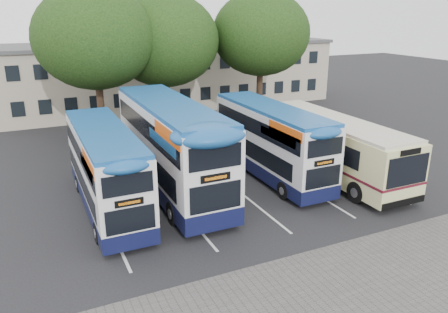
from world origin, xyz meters
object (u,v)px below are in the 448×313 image
tree_left (95,38)px  bus_dd_left (105,165)px  tree_right (261,34)px  lamp_post (260,58)px  tree_mid (165,40)px  bus_dd_mid (171,143)px  bus_dd_right (270,138)px  bus_single (330,143)px

tree_left → bus_dd_left: tree_left is taller
tree_left → tree_right: size_ratio=1.01×
lamp_post → tree_mid: bearing=-166.4°
tree_right → tree_left: bearing=-177.7°
bus_dd_mid → bus_dd_right: size_ratio=1.16×
tree_left → tree_mid: (5.28, 1.39, -0.38)m
bus_dd_mid → bus_single: bearing=-9.5°
tree_right → bus_dd_right: size_ratio=1.08×
tree_mid → bus_single: tree_mid is taller
lamp_post → bus_dd_left: lamp_post is taller
tree_left → bus_dd_left: (-1.73, -10.89, -5.16)m
bus_dd_right → bus_single: 3.51m
bus_dd_mid → bus_dd_right: (5.82, -0.28, -0.37)m
tree_right → bus_dd_left: size_ratio=1.11×
tree_mid → tree_left: bearing=-165.3°
lamp_post → tree_mid: 9.84m
bus_dd_left → bus_dd_mid: bearing=13.6°
lamp_post → bus_dd_mid: bearing=-133.2°
tree_right → bus_dd_mid: (-11.16, -10.55, -4.70)m
tree_left → bus_dd_mid: 11.25m
tree_mid → bus_dd_left: size_ratio=1.09×
tree_mid → bus_dd_mid: (-3.49, -11.42, -4.36)m
tree_mid → bus_dd_right: tree_mid is taller
lamp_post → tree_right: 4.22m
lamp_post → tree_left: size_ratio=0.84×
lamp_post → bus_dd_right: (-7.06, -13.97, -2.83)m
bus_dd_right → bus_single: bearing=-20.8°
tree_right → tree_mid: bearing=173.5°
lamp_post → bus_single: (-3.80, -15.21, -3.19)m
bus_dd_left → bus_dd_right: bearing=3.5°
lamp_post → tree_left: tree_left is taller
bus_single → lamp_post: bearing=76.0°
lamp_post → tree_mid: tree_mid is taller
bus_single → tree_left: bearing=133.2°
lamp_post → bus_dd_mid: lamp_post is taller
tree_right → bus_dd_right: tree_right is taller
tree_right → bus_dd_right: bearing=-116.3°
tree_mid → bus_dd_mid: 12.72m
bus_dd_left → bus_single: bus_dd_left is taller
tree_left → tree_mid: size_ratio=1.03×
tree_mid → tree_right: (7.67, -0.87, 0.33)m
lamp_post → tree_right: (-1.71, -3.14, 2.24)m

